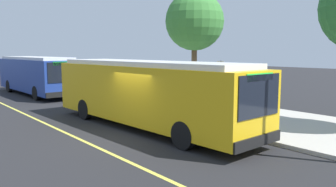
% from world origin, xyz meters
% --- Properties ---
extents(ground_plane, '(120.00, 120.00, 0.00)m').
position_xyz_m(ground_plane, '(0.00, 0.00, 0.00)').
color(ground_plane, '#232326').
extents(sidewalk_curb, '(44.00, 6.40, 0.15)m').
position_xyz_m(sidewalk_curb, '(0.00, 6.00, 0.07)').
color(sidewalk_curb, '#B7B2A8').
rests_on(sidewalk_curb, ground_plane).
extents(lane_stripe_center, '(36.00, 0.14, 0.01)m').
position_xyz_m(lane_stripe_center, '(0.00, -2.20, 0.00)').
color(lane_stripe_center, '#E0D64C').
rests_on(lane_stripe_center, ground_plane).
extents(transit_bus_main, '(11.68, 3.02, 2.95)m').
position_xyz_m(transit_bus_main, '(-0.78, 1.01, 1.62)').
color(transit_bus_main, gold).
rests_on(transit_bus_main, ground_plane).
extents(transit_bus_second, '(10.52, 2.79, 2.95)m').
position_xyz_m(transit_bus_second, '(-15.70, 1.14, 1.62)').
color(transit_bus_second, navy).
rests_on(transit_bus_second, ground_plane).
extents(bus_shelter, '(2.90, 1.60, 2.48)m').
position_xyz_m(bus_shelter, '(-1.09, 5.78, 1.92)').
color(bus_shelter, '#333338').
rests_on(bus_shelter, sidewalk_curb).
extents(waiting_bench, '(1.60, 0.48, 0.95)m').
position_xyz_m(waiting_bench, '(-0.79, 5.60, 0.63)').
color(waiting_bench, brown).
rests_on(waiting_bench, sidewalk_curb).
extents(route_sign_post, '(0.44, 0.08, 2.80)m').
position_xyz_m(route_sign_post, '(1.03, 3.80, 1.96)').
color(route_sign_post, '#333338').
rests_on(route_sign_post, sidewalk_curb).
extents(pedestrian_commuter, '(0.24, 0.40, 1.69)m').
position_xyz_m(pedestrian_commuter, '(-2.33, 4.88, 1.12)').
color(pedestrian_commuter, '#282D47').
rests_on(pedestrian_commuter, sidewalk_curb).
extents(street_tree_upstreet, '(3.81, 3.81, 7.08)m').
position_xyz_m(street_tree_upstreet, '(-4.91, 7.87, 5.30)').
color(street_tree_upstreet, brown).
rests_on(street_tree_upstreet, sidewalk_curb).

